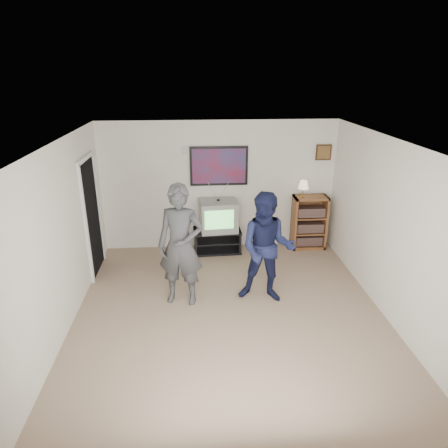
{
  "coord_description": "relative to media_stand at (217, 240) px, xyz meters",
  "views": [
    {
      "loc": [
        -0.45,
        -4.93,
        3.37
      ],
      "look_at": [
        -0.03,
        0.74,
        1.15
      ],
      "focal_mm": 32.0,
      "sensor_mm": 36.0,
      "label": 1
    }
  ],
  "objects": [
    {
      "name": "room_shell",
      "position": [
        0.06,
        -1.88,
        1.02
      ],
      "size": [
        4.51,
        5.0,
        2.51
      ],
      "color": "#846853",
      "rests_on": "ground"
    },
    {
      "name": "media_stand",
      "position": [
        0.0,
        0.0,
        0.0
      ],
      "size": [
        0.93,
        0.54,
        0.46
      ],
      "rotation": [
        0.0,
        0.0,
        0.04
      ],
      "color": "black",
      "rests_on": "room_shell"
    },
    {
      "name": "crt_television",
      "position": [
        0.03,
        0.0,
        0.52
      ],
      "size": [
        0.74,
        0.64,
        0.59
      ],
      "primitive_type": null,
      "rotation": [
        0.0,
        0.0,
        0.08
      ],
      "color": "gray",
      "rests_on": "media_stand"
    },
    {
      "name": "bookshelf",
      "position": [
        1.83,
        0.05,
        0.31
      ],
      "size": [
        0.65,
        0.37,
        1.07
      ],
      "primitive_type": null,
      "color": "brown",
      "rests_on": "room_shell"
    },
    {
      "name": "table_lamp",
      "position": [
        1.65,
        0.03,
        1.0
      ],
      "size": [
        0.2,
        0.2,
        0.32
      ],
      "primitive_type": null,
      "color": "#F6EABA",
      "rests_on": "bookshelf"
    },
    {
      "name": "person_tall",
      "position": [
        -0.64,
        -1.77,
        0.71
      ],
      "size": [
        0.76,
        0.58,
        1.87
      ],
      "primitive_type": "imported",
      "rotation": [
        0.0,
        0.0,
        -0.21
      ],
      "color": "#3B3C3F",
      "rests_on": "room_shell"
    },
    {
      "name": "person_short",
      "position": [
        0.64,
        -1.81,
        0.64
      ],
      "size": [
        0.97,
        0.84,
        1.73
      ],
      "primitive_type": "imported",
      "rotation": [
        0.0,
        0.0,
        -0.24
      ],
      "color": "#151A3C",
      "rests_on": "room_shell"
    },
    {
      "name": "controller_left",
      "position": [
        -0.6,
        -1.58,
        0.87
      ],
      "size": [
        0.07,
        0.13,
        0.04
      ],
      "primitive_type": "cube",
      "rotation": [
        0.0,
        0.0,
        -0.27
      ],
      "color": "white",
      "rests_on": "person_tall"
    },
    {
      "name": "controller_right",
      "position": [
        0.65,
        -1.57,
        0.72
      ],
      "size": [
        0.08,
        0.13,
        0.04
      ],
      "primitive_type": "cube",
      "rotation": [
        0.0,
        0.0,
        0.43
      ],
      "color": "white",
      "rests_on": "person_short"
    },
    {
      "name": "poster",
      "position": [
        0.06,
        0.25,
        1.42
      ],
      "size": [
        1.1,
        0.03,
        0.75
      ],
      "primitive_type": "cube",
      "color": "black",
      "rests_on": "room_shell"
    },
    {
      "name": "air_vent",
      "position": [
        -0.49,
        0.25,
        1.72
      ],
      "size": [
        0.28,
        0.02,
        0.14
      ],
      "primitive_type": "cube",
      "color": "white",
      "rests_on": "room_shell"
    },
    {
      "name": "small_picture",
      "position": [
        2.06,
        0.25,
        1.65
      ],
      "size": [
        0.3,
        0.03,
        0.3
      ],
      "primitive_type": "cube",
      "color": "black",
      "rests_on": "room_shell"
    },
    {
      "name": "doorway",
      "position": [
        -2.18,
        -0.63,
        0.77
      ],
      "size": [
        0.03,
        0.85,
        2.0
      ],
      "primitive_type": "cube",
      "color": "black",
      "rests_on": "room_shell"
    }
  ]
}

